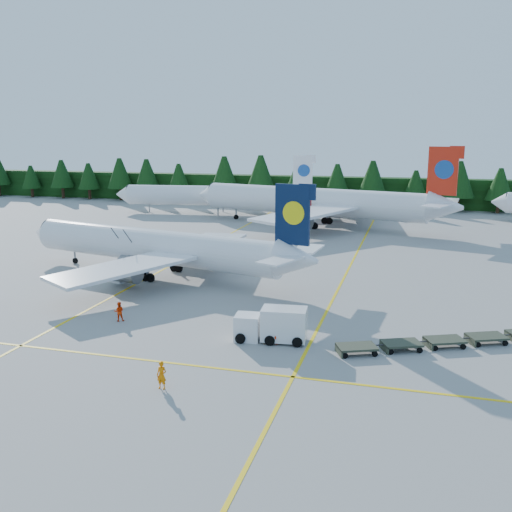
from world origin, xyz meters
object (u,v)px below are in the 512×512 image
(airliner_red, at_px, (307,202))
(service_truck, at_px, (271,325))
(airliner_navy, at_px, (147,246))
(airstairs, at_px, (117,270))

(airliner_red, height_order, service_truck, airliner_red)
(airliner_navy, bearing_deg, airliner_red, 88.28)
(airstairs, xyz_separation_m, service_truck, (20.15, -13.66, 0.37))
(airliner_red, bearing_deg, airstairs, -93.24)
(airliner_red, height_order, airstairs, airliner_red)
(airliner_navy, bearing_deg, service_truck, -28.65)
(airliner_navy, height_order, airstairs, airliner_navy)
(airliner_red, relative_size, service_truck, 8.19)
(airstairs, bearing_deg, service_truck, -12.44)
(airstairs, bearing_deg, airliner_red, 94.16)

